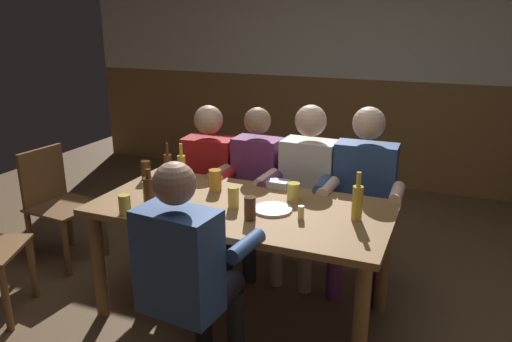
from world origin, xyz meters
TOP-DOWN VIEW (x-y plane):
  - ground_plane at (0.00, 0.00)m, footprint 7.75×7.75m
  - back_wall_upper at (0.00, 2.89)m, footprint 6.46×0.12m
  - back_wall_wainscot at (0.00, 2.89)m, footprint 6.46×0.12m
  - dining_table at (0.00, -0.04)m, footprint 1.80×0.90m
  - person_0 at (-0.60, 0.65)m, footprint 0.55×0.55m
  - person_1 at (-0.20, 0.63)m, footprint 0.50×0.53m
  - person_2 at (0.20, 0.65)m, footprint 0.54×0.54m
  - person_3 at (0.61, 0.64)m, footprint 0.56×0.52m
  - person_4 at (0.01, -0.71)m, footprint 0.56×0.55m
  - chair_empty_near_right at (-1.63, 0.12)m, footprint 0.48×0.48m
  - table_candle at (0.40, -0.11)m, footprint 0.04×0.04m
  - condiment_caddy at (0.10, 0.35)m, footprint 0.14×0.10m
  - plate_0 at (0.20, -0.05)m, footprint 0.23×0.23m
  - bottle_0 at (0.69, 0.00)m, footprint 0.06×0.06m
  - bottle_1 at (-0.52, 0.14)m, footprint 0.05×0.05m
  - bottle_2 at (-0.47, -0.31)m, footprint 0.07×0.07m
  - bottle_3 at (-0.72, 0.30)m, footprint 0.06×0.06m
  - pint_glass_0 at (-0.82, 0.16)m, footprint 0.07×0.07m
  - pint_glass_1 at (-0.54, -0.21)m, footprint 0.08×0.08m
  - pint_glass_2 at (0.13, -0.22)m, footprint 0.07×0.07m
  - pint_glass_3 at (-0.27, 0.14)m, footprint 0.08×0.08m
  - pint_glass_4 at (-0.57, -0.42)m, footprint 0.07×0.07m
  - pint_glass_5 at (0.26, 0.16)m, footprint 0.08×0.08m
  - pint_glass_6 at (-0.03, -0.09)m, footprint 0.07×0.07m

SIDE VIEW (x-z plane):
  - ground_plane at x=0.00m, z-range 0.00..0.00m
  - chair_empty_near_right at x=-1.63m, z-range 0.04..0.92m
  - back_wall_wainscot at x=0.00m, z-range 0.00..1.18m
  - dining_table at x=0.00m, z-range 0.27..1.01m
  - person_1 at x=-0.20m, z-range 0.05..1.26m
  - person_0 at x=-0.60m, z-range 0.07..1.26m
  - person_4 at x=0.01m, z-range 0.06..1.28m
  - person_2 at x=0.20m, z-range 0.07..1.32m
  - person_3 at x=0.61m, z-range 0.06..1.33m
  - plate_0 at x=0.20m, z-range 0.74..0.76m
  - condiment_caddy at x=0.10m, z-range 0.74..0.79m
  - table_candle at x=0.40m, z-range 0.74..0.82m
  - pint_glass_5 at x=0.26m, z-range 0.74..0.86m
  - pint_glass_4 at x=-0.57m, z-range 0.74..0.86m
  - pint_glass_6 at x=-0.03m, z-range 0.74..0.87m
  - pint_glass_0 at x=-0.82m, z-range 0.74..0.88m
  - pint_glass_2 at x=0.13m, z-range 0.74..0.88m
  - pint_glass_1 at x=-0.54m, z-range 0.74..0.88m
  - pint_glass_3 at x=-0.27m, z-range 0.74..0.88m
  - bottle_3 at x=-0.72m, z-range 0.71..0.95m
  - bottle_2 at x=-0.47m, z-range 0.72..0.98m
  - bottle_0 at x=0.69m, z-range 0.71..1.00m
  - bottle_1 at x=-0.52m, z-range 0.71..1.00m
  - back_wall_upper at x=0.00m, z-range 1.18..2.58m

